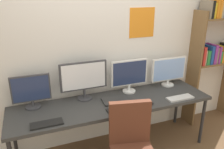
{
  "coord_description": "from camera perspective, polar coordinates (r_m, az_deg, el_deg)",
  "views": [
    {
      "loc": [
        -0.94,
        -1.75,
        2.04
      ],
      "look_at": [
        0.0,
        0.65,
        1.09
      ],
      "focal_mm": 35.94,
      "sensor_mm": 36.0,
      "label": 1
    }
  ],
  "objects": [
    {
      "name": "computer_mouse",
      "position": [
        2.84,
        9.83,
        -6.99
      ],
      "size": [
        0.06,
        0.1,
        0.03
      ],
      "primitive_type": "ellipsoid",
      "color": "black",
      "rests_on": "desk"
    },
    {
      "name": "monitor_center_right",
      "position": [
        3.04,
        4.45,
        -0.02
      ],
      "size": [
        0.53,
        0.18,
        0.45
      ],
      "color": "silver",
      "rests_on": "desk"
    },
    {
      "name": "keyboard_left",
      "position": [
        2.48,
        -16.27,
        -11.94
      ],
      "size": [
        0.33,
        0.13,
        0.02
      ],
      "primitive_type": "cube",
      "color": "black",
      "rests_on": "desk"
    },
    {
      "name": "keyboard_center",
      "position": [
        2.65,
        2.22,
        -8.87
      ],
      "size": [
        0.33,
        0.13,
        0.02
      ],
      "primitive_type": "cube",
      "color": "black",
      "rests_on": "desk"
    },
    {
      "name": "laptop_closed",
      "position": [
        2.85,
        0.83,
        -6.66
      ],
      "size": [
        0.33,
        0.24,
        0.02
      ],
      "primitive_type": "cube",
      "rotation": [
        0.0,
        0.0,
        -0.07
      ],
      "color": "#2D2D2D",
      "rests_on": "desk"
    },
    {
      "name": "wall_back",
      "position": [
        3.02,
        -2.56,
        6.01
      ],
      "size": [
        4.94,
        0.11,
        2.6
      ],
      "color": "silver",
      "rests_on": "ground_plane"
    },
    {
      "name": "monitor_center_left",
      "position": [
        2.82,
        -7.2,
        -0.88
      ],
      "size": [
        0.6,
        0.18,
        0.5
      ],
      "color": "#38383D",
      "rests_on": "desk"
    },
    {
      "name": "desk",
      "position": [
        2.87,
        0.37,
        -7.79
      ],
      "size": [
        2.54,
        0.68,
        0.74
      ],
      "color": "#333333",
      "rests_on": "ground_plane"
    },
    {
      "name": "bookshelf",
      "position": [
        3.84,
        24.73,
        6.2
      ],
      "size": [
        0.83,
        0.28,
        1.96
      ],
      "color": "brown",
      "rests_on": "ground_plane"
    },
    {
      "name": "monitor_far_right",
      "position": [
        3.36,
        14.23,
        0.95
      ],
      "size": [
        0.55,
        0.18,
        0.42
      ],
      "color": "silver",
      "rests_on": "desk"
    },
    {
      "name": "monitor_far_left",
      "position": [
        2.78,
        -19.87,
        -3.91
      ],
      "size": [
        0.44,
        0.18,
        0.41
      ],
      "color": "#38383D",
      "rests_on": "desk"
    },
    {
      "name": "keyboard_right",
      "position": [
        3.05,
        16.93,
        -5.72
      ],
      "size": [
        0.36,
        0.13,
        0.02
      ],
      "primitive_type": "cube",
      "color": "silver",
      "rests_on": "desk"
    }
  ]
}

